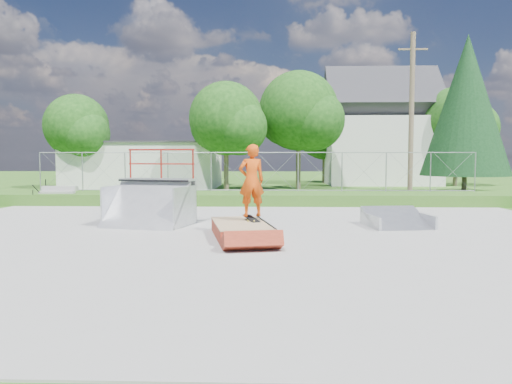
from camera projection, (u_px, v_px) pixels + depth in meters
ground at (239, 240)px, 12.50m from camera, size 120.00×120.00×0.00m
concrete_pad at (239, 239)px, 12.50m from camera, size 20.00×16.00×0.04m
grass_berm at (254, 198)px, 21.96m from camera, size 24.00×3.00×0.50m
grind_box at (241, 230)px, 12.74m from camera, size 1.81×2.91×0.40m
quarter_pipe at (148, 188)px, 14.80m from camera, size 2.70×2.43×2.32m
flat_bank_ramp at (397, 219)px, 14.61m from camera, size 1.90×2.00×0.52m
skateboard at (252, 219)px, 13.10m from camera, size 0.52×0.82×0.13m
skater at (252, 183)px, 13.03m from camera, size 0.79×0.64×1.89m
concrete_stairs at (56, 196)px, 21.43m from camera, size 1.50×1.60×0.80m
chain_link_fence at (254, 172)px, 22.87m from camera, size 20.00×0.06×1.80m
utility_building_flat at (145, 165)px, 34.59m from camera, size 10.00×6.00×3.00m
gable_house at (380, 134)px, 37.86m from camera, size 8.40×6.08×8.94m
utility_pole at (411, 117)px, 23.94m from camera, size 0.24×0.24×8.00m
tree_left_near at (230, 121)px, 30.04m from camera, size 4.76×4.48×6.65m
tree_center at (303, 114)px, 31.82m from camera, size 5.44×5.12×7.60m
tree_left_far at (79, 128)px, 32.40m from camera, size 4.42×4.16×6.18m
tree_right_far at (461, 122)px, 35.47m from camera, size 5.10×4.80×7.12m
tree_back_mid at (327, 138)px, 39.85m from camera, size 4.08×3.84×5.70m
conifer_tree at (466, 105)px, 28.71m from camera, size 5.04×5.04×9.10m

